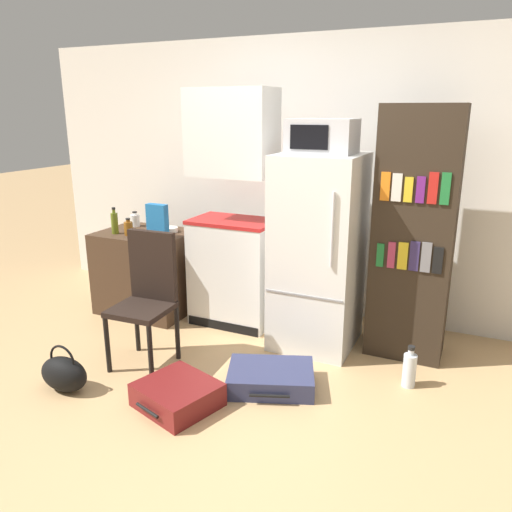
{
  "coord_description": "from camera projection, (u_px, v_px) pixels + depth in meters",
  "views": [
    {
      "loc": [
        1.28,
        -2.34,
        1.84
      ],
      "look_at": [
        -0.19,
        0.85,
        0.81
      ],
      "focal_mm": 35.0,
      "sensor_mm": 36.0,
      "label": 1
    }
  ],
  "objects": [
    {
      "name": "ground_plane",
      "position": [
        226.0,
        420.0,
        3.08
      ],
      "size": [
        24.0,
        24.0,
        0.0
      ],
      "primitive_type": "plane",
      "color": "tan"
    },
    {
      "name": "microwave",
      "position": [
        322.0,
        136.0,
        3.65
      ],
      "size": [
        0.48,
        0.36,
        0.25
      ],
      "color": "#B7B7BC",
      "rests_on": "refrigerator"
    },
    {
      "name": "cereal_box",
      "position": [
        157.0,
        221.0,
        4.32
      ],
      "size": [
        0.19,
        0.07,
        0.3
      ],
      "color": "#1E66A8",
      "rests_on": "side_table"
    },
    {
      "name": "suitcase_small_flat",
      "position": [
        271.0,
        378.0,
        3.43
      ],
      "size": [
        0.69,
        0.6,
        0.14
      ],
      "rotation": [
        0.0,
        0.0,
        0.36
      ],
      "color": "navy",
      "rests_on": "ground_plane"
    },
    {
      "name": "water_bottle_front",
      "position": [
        409.0,
        369.0,
        3.42
      ],
      "size": [
        0.09,
        0.09,
        0.3
      ],
      "color": "silver",
      "rests_on": "ground_plane"
    },
    {
      "name": "refrigerator",
      "position": [
        318.0,
        253.0,
        3.91
      ],
      "size": [
        0.63,
        0.68,
        1.53
      ],
      "color": "silver",
      "rests_on": "ground_plane"
    },
    {
      "name": "bowl",
      "position": [
        169.0,
        230.0,
        4.58
      ],
      "size": [
        0.15,
        0.15,
        0.04
      ],
      "color": "silver",
      "rests_on": "side_table"
    },
    {
      "name": "side_table",
      "position": [
        148.0,
        271.0,
        4.69
      ],
      "size": [
        0.84,
        0.65,
        0.76
      ],
      "color": "#422D1E",
      "rests_on": "ground_plane"
    },
    {
      "name": "wall_back",
      "position": [
        350.0,
        181.0,
        4.39
      ],
      "size": [
        6.4,
        0.1,
        2.47
      ],
      "color": "white",
      "rests_on": "ground_plane"
    },
    {
      "name": "bookshelf",
      "position": [
        414.0,
        236.0,
        3.7
      ],
      "size": [
        0.57,
        0.39,
        1.88
      ],
      "color": "#2D2319",
      "rests_on": "ground_plane"
    },
    {
      "name": "chair",
      "position": [
        148.0,
        289.0,
        3.67
      ],
      "size": [
        0.42,
        0.42,
        0.99
      ],
      "rotation": [
        0.0,
        0.0,
        0.05
      ],
      "color": "black",
      "rests_on": "ground_plane"
    },
    {
      "name": "bottle_milk_white",
      "position": [
        135.0,
        220.0,
        4.79
      ],
      "size": [
        0.09,
        0.09,
        0.14
      ],
      "color": "white",
      "rests_on": "side_table"
    },
    {
      "name": "suitcase_large_flat",
      "position": [
        177.0,
        395.0,
        3.21
      ],
      "size": [
        0.58,
        0.55,
        0.16
      ],
      "rotation": [
        0.0,
        0.0,
        -0.31
      ],
      "color": "maroon",
      "rests_on": "ground_plane"
    },
    {
      "name": "bottle_amber_beer",
      "position": [
        129.0,
        228.0,
        4.45
      ],
      "size": [
        0.08,
        0.08,
        0.15
      ],
      "color": "brown",
      "rests_on": "side_table"
    },
    {
      "name": "bottle_olive_oil",
      "position": [
        115.0,
        223.0,
        4.5
      ],
      "size": [
        0.06,
        0.06,
        0.24
      ],
      "color": "#566619",
      "rests_on": "side_table"
    },
    {
      "name": "kitchen_hutch",
      "position": [
        233.0,
        220.0,
        4.27
      ],
      "size": [
        0.72,
        0.47,
        2.01
      ],
      "color": "silver",
      "rests_on": "ground_plane"
    },
    {
      "name": "handbag",
      "position": [
        64.0,
        374.0,
        3.38
      ],
      "size": [
        0.36,
        0.2,
        0.33
      ],
      "color": "black",
      "rests_on": "ground_plane"
    }
  ]
}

